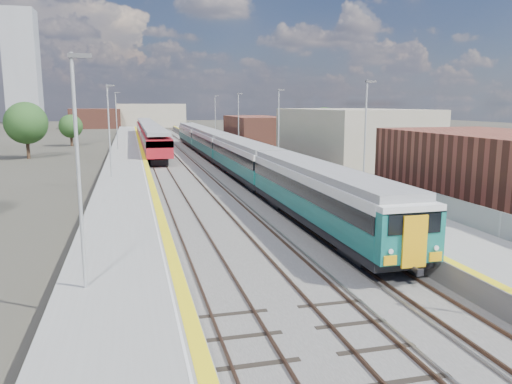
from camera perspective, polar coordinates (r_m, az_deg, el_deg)
name	(u,v)px	position (r m, az deg, el deg)	size (l,w,h in m)	color
ground	(206,164)	(59.53, -5.77, 3.26)	(320.00, 320.00, 0.00)	#47443A
ballast_bed	(184,161)	(61.71, -8.19, 3.47)	(10.50, 155.00, 0.06)	#565451
tracks	(188,159)	(63.42, -7.81, 3.73)	(8.96, 160.00, 0.17)	#4C3323
platform_right	(244,156)	(62.87, -1.34, 4.16)	(4.70, 155.00, 8.52)	slate
platform_left	(127,159)	(61.32, -14.54, 3.67)	(4.30, 155.00, 8.52)	slate
buildings	(92,90)	(147.45, -18.19, 11.00)	(72.00, 185.50, 40.00)	brown
green_train	(225,149)	(55.07, -3.56, 4.95)	(2.73, 75.95, 3.00)	black
red_train	(149,133)	(84.98, -12.13, 6.61)	(2.98, 60.42, 3.76)	black
tree_b	(26,123)	(70.45, -24.80, 7.16)	(5.35, 5.35, 7.24)	#382619
tree_c	(71,126)	(89.18, -20.42, 7.05)	(3.87, 3.87, 5.25)	#382619
tree_d	(324,123)	(79.02, 7.79, 7.84)	(4.77, 4.77, 6.47)	#382619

